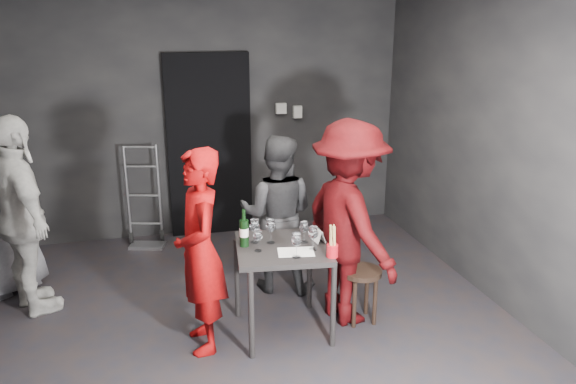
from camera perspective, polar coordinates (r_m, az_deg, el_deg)
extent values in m
cube|color=black|center=(4.66, -3.75, -14.66)|extent=(4.50, 5.00, 0.02)
cube|color=black|center=(6.53, -8.16, 7.33)|extent=(4.50, 0.04, 2.70)
cube|color=black|center=(5.01, 22.13, 3.17)|extent=(0.04, 5.00, 2.70)
cube|color=black|center=(6.53, -7.98, 4.64)|extent=(0.95, 0.10, 2.10)
cube|color=#B7B7B2|center=(6.61, -0.73, 8.50)|extent=(0.12, 0.06, 0.12)
cube|color=#B7B7B2|center=(6.66, 0.96, 8.14)|extent=(0.10, 0.06, 0.14)
cylinder|color=#B2B2B7|center=(6.45, -15.98, -0.46)|extent=(0.03, 0.03, 1.14)
cylinder|color=#B2B2B7|center=(6.44, -12.95, -0.23)|extent=(0.03, 0.03, 1.14)
cube|color=#B2B2B7|center=(6.52, -14.09, -5.29)|extent=(0.38, 0.21, 0.03)
cylinder|color=black|center=(6.64, -15.63, -4.41)|extent=(0.04, 0.16, 0.16)
cylinder|color=black|center=(6.63, -12.68, -4.19)|extent=(0.04, 0.16, 0.16)
cube|color=black|center=(4.43, -0.55, -5.73)|extent=(0.72, 0.72, 0.04)
cylinder|color=black|center=(4.26, -3.75, -12.43)|extent=(0.04, 0.04, 0.71)
cylinder|color=black|center=(4.40, 4.62, -11.38)|extent=(0.04, 0.04, 0.71)
cylinder|color=black|center=(4.82, -5.20, -8.74)|extent=(0.04, 0.04, 0.71)
cylinder|color=black|center=(4.95, 2.20, -7.95)|extent=(0.04, 0.04, 0.71)
cylinder|color=black|center=(4.73, 7.50, -8.06)|extent=(0.34, 0.34, 0.04)
cylinder|color=black|center=(4.94, 7.99, -10.06)|extent=(0.04, 0.04, 0.41)
cylinder|color=black|center=(4.88, 5.98, -10.35)|extent=(0.04, 0.04, 0.41)
cylinder|color=black|center=(4.73, 6.75, -11.33)|extent=(0.04, 0.04, 0.41)
cylinder|color=black|center=(4.80, 8.82, -11.01)|extent=(0.04, 0.04, 0.41)
imported|color=#9E0708|center=(4.25, -8.96, -5.47)|extent=(0.44, 0.64, 1.67)
imported|color=#2C2C2E|center=(5.16, -1.10, -2.39)|extent=(0.80, 0.63, 1.45)
imported|color=#390507|center=(4.58, 6.28, -1.78)|extent=(0.89, 1.37, 1.95)
imported|color=beige|center=(5.17, -25.53, -0.97)|extent=(1.03, 1.29, 1.99)
imported|color=slate|center=(5.67, -27.24, -0.44)|extent=(1.00, 0.98, 1.85)
cube|color=white|center=(4.31, 0.80, -6.11)|extent=(0.30, 0.23, 0.00)
cylinder|color=black|center=(4.40, -4.48, -4.19)|extent=(0.07, 0.07, 0.21)
cylinder|color=black|center=(4.34, -4.53, -2.34)|extent=(0.03, 0.03, 0.09)
cylinder|color=white|center=(4.39, -4.49, -4.08)|extent=(0.07, 0.07, 0.07)
cylinder|color=red|center=(4.23, 4.52, -5.97)|extent=(0.09, 0.09, 0.10)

